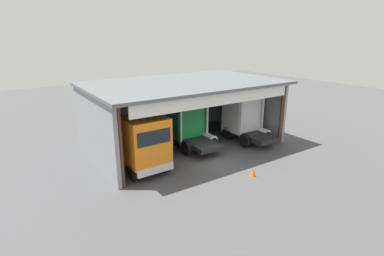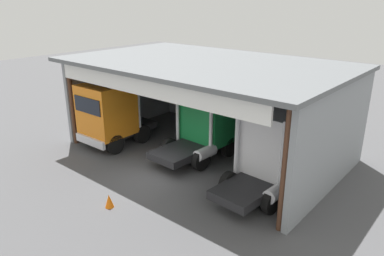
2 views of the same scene
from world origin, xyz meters
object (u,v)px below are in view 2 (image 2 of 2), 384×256
at_px(truck_green_yard_outside, 205,124).
at_px(oil_drum, 277,141).
at_px(truck_white_center_left_bay, 271,152).
at_px(truck_orange_center_bay, 110,113).
at_px(traffic_cone, 109,201).
at_px(tool_cart, 204,119).

distance_m(truck_green_yard_outside, oil_drum, 4.38).
bearing_deg(truck_white_center_left_bay, oil_drum, 117.00).
bearing_deg(oil_drum, truck_white_center_left_bay, -66.23).
bearing_deg(truck_orange_center_bay, truck_green_yard_outside, -155.51).
height_order(truck_orange_center_bay, traffic_cone, truck_orange_center_bay).
relative_size(truck_orange_center_bay, truck_green_yard_outside, 0.91).
bearing_deg(tool_cart, truck_orange_center_bay, -107.92).
bearing_deg(truck_orange_center_bay, tool_cart, -109.39).
height_order(tool_cart, traffic_cone, tool_cart).
bearing_deg(truck_white_center_left_bay, traffic_cone, -124.86).
bearing_deg(oil_drum, truck_green_yard_outside, -127.80).
xyz_separation_m(truck_orange_center_bay, oil_drum, (7.44, 5.68, -1.47)).
xyz_separation_m(truck_orange_center_bay, truck_white_center_left_bay, (9.43, 1.16, -0.07)).
bearing_deg(traffic_cone, oil_drum, 77.35).
height_order(truck_orange_center_bay, oil_drum, truck_orange_center_bay).
xyz_separation_m(truck_green_yard_outside, traffic_cone, (0.34, -6.58, -1.47)).
bearing_deg(tool_cart, traffic_cone, -72.17).
xyz_separation_m(truck_green_yard_outside, tool_cart, (-2.94, 3.62, -1.25)).
height_order(truck_orange_center_bay, truck_green_yard_outside, truck_orange_center_bay).
distance_m(oil_drum, traffic_cone, 10.13).
height_order(truck_white_center_left_bay, traffic_cone, truck_white_center_left_bay).
xyz_separation_m(truck_orange_center_bay, tool_cart, (1.94, 6.00, -1.41)).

